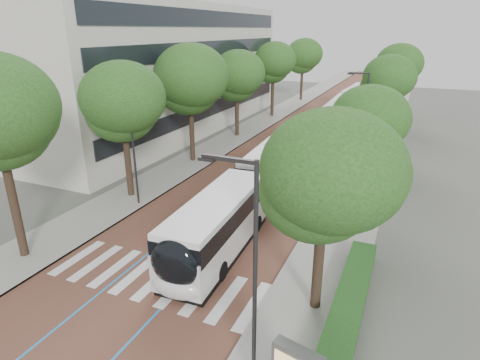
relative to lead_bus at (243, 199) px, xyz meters
The scene contains 20 objects.
ground 8.59m from the lead_bus, 101.28° to the right, with size 160.00×160.00×0.00m, color #51544C.
road 31.81m from the lead_bus, 92.98° to the left, with size 11.00×140.00×0.02m, color brown.
sidewalk_left 33.06m from the lead_bus, 106.09° to the left, with size 4.00×140.00×0.12m, color gray.
sidewalk_right 32.30m from the lead_bus, 79.55° to the left, with size 4.00×140.00×0.12m, color gray.
kerb_left 32.58m from the lead_bus, 102.87° to the left, with size 0.20×140.00×0.14m, color gray.
kerb_right 32.01m from the lead_bus, 82.90° to the left, with size 0.20×140.00×0.14m, color gray.
zebra_crossing 7.59m from the lead_bus, 101.27° to the right, with size 10.55×3.60×0.01m.
lane_line_left 31.93m from the lead_bus, 95.85° to the left, with size 0.12×126.00×0.01m, color #277EC5.
lane_line_right 31.77m from the lead_bus, 90.09° to the left, with size 0.12×126.00×0.01m, color #277EC5.
office_building 29.40m from the lead_bus, 136.96° to the left, with size 18.11×40.00×14.00m.
hedge 11.19m from the lead_bus, 48.00° to the right, with size 1.20×14.00×0.80m, color #184116.
streetlight_near 12.73m from the lead_bus, 66.21° to the right, with size 1.82×0.20×8.00m.
streetlight_far 14.94m from the lead_bus, 70.10° to the left, with size 1.82×0.20×8.00m.
lamp_post_left 8.15m from the lead_bus, behind, with size 0.14×0.14×8.00m, color #29282B.
trees_left 19.54m from the lead_bus, 119.10° to the left, with size 6.41×60.87×9.93m.
trees_right 16.78m from the lead_bus, 68.01° to the left, with size 5.88×47.70×9.18m.
lead_bus is the anchor object (origin of this frame).
bus_queued_0 16.04m from the lead_bus, 89.16° to the left, with size 2.74×12.44×3.20m.
bus_queued_1 29.35m from the lead_bus, 88.99° to the left, with size 2.70×12.43×3.20m.
bus_queued_2 42.26m from the lead_bus, 89.20° to the left, with size 3.04×12.49×3.20m.
Camera 1 is at (10.42, -12.48, 11.36)m, focal length 30.00 mm.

